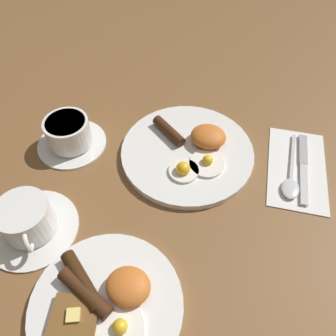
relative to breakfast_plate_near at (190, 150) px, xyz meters
name	(u,v)px	position (x,y,z in m)	size (l,w,h in m)	color
ground_plane	(187,154)	(0.00, 0.00, -0.01)	(3.00, 3.00, 0.00)	brown
breakfast_plate_near	(190,150)	(0.00, 0.00, 0.00)	(0.29, 0.29, 0.05)	white
breakfast_plate_far	(106,303)	(0.05, 0.35, 0.00)	(0.24, 0.24, 0.05)	white
teacup_near	(69,134)	(0.26, 0.05, 0.02)	(0.15, 0.15, 0.07)	white
teacup_far	(28,221)	(0.23, 0.26, 0.02)	(0.17, 0.17, 0.07)	white
napkin	(297,168)	(-0.23, -0.03, -0.01)	(0.12, 0.22, 0.01)	white
knife	(303,163)	(-0.24, -0.04, 0.00)	(0.03, 0.19, 0.01)	silver
spoon	(291,182)	(-0.22, 0.02, 0.00)	(0.04, 0.18, 0.01)	silver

